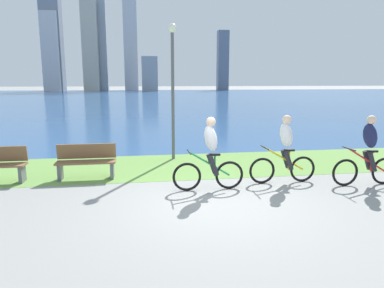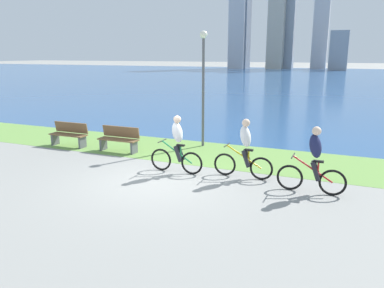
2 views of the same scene
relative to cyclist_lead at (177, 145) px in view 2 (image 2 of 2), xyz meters
name	(u,v)px [view 2 (image 2 of 2)]	position (x,y,z in m)	size (l,w,h in m)	color
ground_plane	(156,181)	(-0.20, -0.95, -0.84)	(300.00, 300.00, 0.00)	gray
grass_strip_bayside	(201,152)	(-0.20, 2.42, -0.84)	(120.00, 3.17, 0.01)	#6B9947
bay_water_surface	(316,79)	(-0.20, 45.93, -0.84)	(300.00, 83.84, 0.00)	#2D568C
cyclist_lead	(177,145)	(0.00, 0.00, 0.00)	(1.68, 0.52, 1.71)	black
cyclist_trailing	(245,149)	(1.95, 0.30, 0.00)	(1.72, 0.52, 1.69)	black
cyclist_distant_rear	(314,161)	(3.84, -0.20, 0.00)	(1.71, 0.52, 1.71)	black
bench_near_path	(119,139)	(-2.97, 1.43, -0.39)	(1.50, 0.47, 0.90)	brown
bench_far_along_path	(69,134)	(-5.18, 1.38, -0.39)	(1.50, 0.47, 0.90)	brown
lamppost_tall	(203,73)	(-0.51, 3.39, 1.90)	(0.28, 0.28, 4.24)	#595960
city_skyline_far_shore	(282,18)	(-11.45, 80.27, 10.35)	(44.91, 8.63, 27.38)	#B7B7BC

